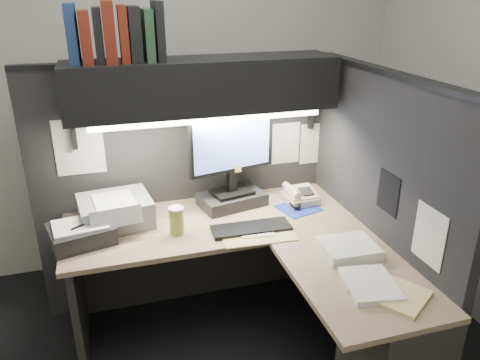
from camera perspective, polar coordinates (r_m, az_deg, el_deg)
The scene contains 20 objects.
wall_back at distance 3.47m, azimuth -9.20°, elevation 11.06°, with size 3.50×0.04×2.70m, color beige.
partition_back at distance 3.10m, azimuth -6.53°, elevation -0.88°, with size 1.90×0.06×1.60m, color black.
partition_right at distance 2.78m, azimuth 16.17°, elevation -4.48°, with size 0.06×1.50×1.60m, color black.
desk at distance 2.60m, azimuth 6.73°, elevation -15.05°, with size 1.70×1.53×0.73m.
overhead_shelf at distance 2.74m, azimuth -4.48°, elevation 11.46°, with size 1.55×0.34×0.30m, color black.
task_light_tube at distance 2.64m, azimuth -3.70°, elevation 7.30°, with size 0.04×0.04×1.32m, color white.
monitor at distance 2.90m, azimuth -0.99°, elevation 1.21°, with size 0.55×0.33×0.60m.
keyboard at distance 2.69m, azimuth 1.37°, elevation -5.88°, with size 0.45×0.15×0.02m, color black.
mousepad at distance 2.97m, azimuth 7.14°, elevation -3.40°, with size 0.24×0.22×0.00m, color navy.
mouse at distance 2.96m, azimuth 6.73°, elevation -2.96°, with size 0.07×0.11×0.04m, color black.
telephone at distance 3.04m, azimuth 7.35°, elevation -1.97°, with size 0.20×0.20×0.08m, color #C4B396.
coffee_cup at distance 2.65m, azimuth -7.73°, elevation -5.02°, with size 0.08×0.08×0.15m, color #B6A448.
printer at distance 2.83m, azimuth -14.95°, elevation -3.68°, with size 0.40×0.34×0.16m, color gray.
notebook_stack at distance 2.70m, azimuth -18.79°, elevation -6.23°, with size 0.32×0.27×0.10m, color black.
open_folder at distance 2.66m, azimuth 2.08°, elevation -6.46°, with size 0.41×0.27×0.01m, color #DBC67B.
paper_stack_a at distance 2.53m, azimuth 13.06°, elevation -8.12°, with size 0.28×0.24×0.05m, color white.
paper_stack_b at distance 2.30m, azimuth 15.59°, elevation -12.17°, with size 0.22×0.28×0.03m, color white.
manila_stack at distance 2.29m, azimuth 17.86°, elevation -12.88°, with size 0.24×0.31×0.02m, color #DBC67B.
binder_row at distance 2.64m, azimuth -14.91°, elevation 16.83°, with size 0.49×0.25×0.31m.
pinned_papers at distance 2.76m, azimuth 2.68°, elevation 1.98°, with size 1.76×1.31×0.51m.
Camera 1 is at (-0.44, -1.88, 2.02)m, focal length 35.00 mm.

